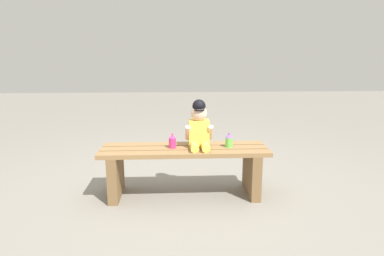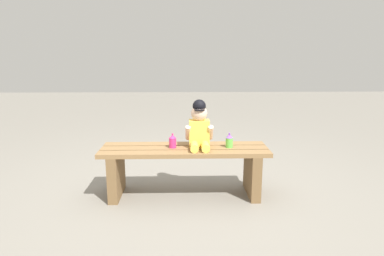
{
  "view_description": "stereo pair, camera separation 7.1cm",
  "coord_description": "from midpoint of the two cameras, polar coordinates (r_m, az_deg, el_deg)",
  "views": [
    {
      "loc": [
        -0.08,
        -2.76,
        1.2
      ],
      "look_at": [
        0.06,
        -0.05,
        0.6
      ],
      "focal_mm": 31.76,
      "sensor_mm": 36.0,
      "label": 1
    },
    {
      "loc": [
        -0.01,
        -2.76,
        1.2
      ],
      "look_at": [
        0.06,
        -0.05,
        0.6
      ],
      "focal_mm": 31.76,
      "sensor_mm": 36.0,
      "label": 2
    }
  ],
  "objects": [
    {
      "name": "park_bench",
      "position": [
        2.91,
        -0.56,
        -5.94
      ],
      "size": [
        1.41,
        0.4,
        0.42
      ],
      "color": "olive",
      "rests_on": "ground_plane"
    },
    {
      "name": "sippy_cup_right",
      "position": [
        2.88,
        6.97,
        -2.11
      ],
      "size": [
        0.06,
        0.06,
        0.12
      ],
      "color": "#66CC4C",
      "rests_on": "park_bench"
    },
    {
      "name": "sippy_cup_left",
      "position": [
        2.85,
        -2.57,
        -2.19
      ],
      "size": [
        0.06,
        0.06,
        0.12
      ],
      "color": "#E5337F",
      "rests_on": "park_bench"
    },
    {
      "name": "ground_plane",
      "position": [
        3.01,
        -0.55,
        -11.1
      ],
      "size": [
        16.0,
        16.0,
        0.0
      ],
      "primitive_type": "plane",
      "color": "gray"
    },
    {
      "name": "child_figure",
      "position": [
        2.84,
        1.94,
        0.2
      ],
      "size": [
        0.23,
        0.27,
        0.4
      ],
      "color": "#F2C64C",
      "rests_on": "park_bench"
    }
  ]
}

